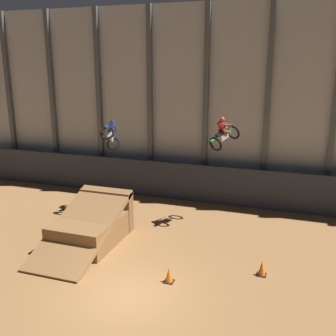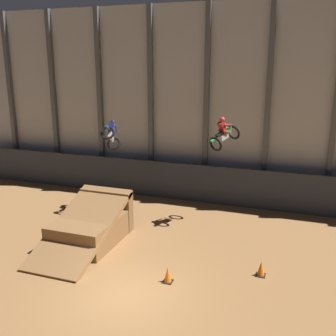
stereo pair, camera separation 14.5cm
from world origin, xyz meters
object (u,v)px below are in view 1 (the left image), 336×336
(dirt_ramp, at_px, (92,226))
(traffic_cone_arena_edge, at_px, (262,268))
(rider_bike_right_air, at_px, (224,134))
(traffic_cone_near_ramp, at_px, (169,275))
(rider_bike_left_air, at_px, (111,134))

(dirt_ramp, xyz_separation_m, traffic_cone_arena_edge, (7.57, -0.63, -0.42))
(rider_bike_right_air, xyz_separation_m, traffic_cone_near_ramp, (-0.66, -6.22, -4.22))
(rider_bike_right_air, relative_size, traffic_cone_near_ramp, 3.18)
(rider_bike_right_air, bearing_deg, dirt_ramp, -114.32)
(rider_bike_left_air, xyz_separation_m, traffic_cone_near_ramp, (5.27, -6.05, -3.88))
(rider_bike_left_air, relative_size, rider_bike_right_air, 0.97)
(dirt_ramp, height_order, traffic_cone_near_ramp, dirt_ramp)
(rider_bike_right_air, bearing_deg, traffic_cone_arena_edge, -34.17)
(dirt_ramp, bearing_deg, traffic_cone_arena_edge, -4.79)
(traffic_cone_near_ramp, bearing_deg, rider_bike_left_air, 131.06)
(traffic_cone_arena_edge, bearing_deg, dirt_ramp, 175.21)
(dirt_ramp, xyz_separation_m, rider_bike_left_air, (-0.87, 3.83, 3.46))
(traffic_cone_near_ramp, height_order, traffic_cone_arena_edge, same)
(rider_bike_left_air, bearing_deg, traffic_cone_arena_edge, -40.80)
(dirt_ramp, distance_m, traffic_cone_arena_edge, 7.61)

